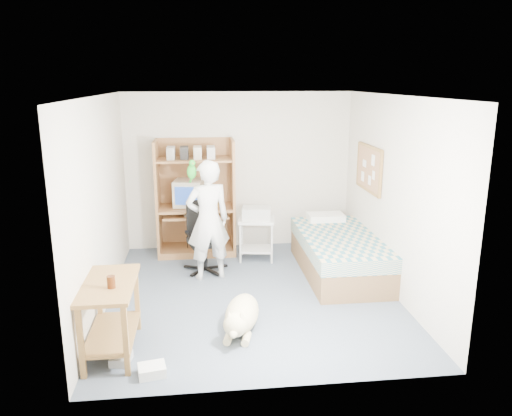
# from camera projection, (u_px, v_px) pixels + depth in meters

# --- Properties ---
(floor) EXTENTS (4.00, 4.00, 0.00)m
(floor) POSITION_uv_depth(u_px,v_px,m) (252.00, 295.00, 6.40)
(floor) COLOR #4A5564
(floor) RESTS_ON ground
(wall_back) EXTENTS (3.60, 0.02, 2.50)m
(wall_back) POSITION_uv_depth(u_px,v_px,m) (239.00, 171.00, 8.01)
(wall_back) COLOR beige
(wall_back) RESTS_ON floor
(wall_right) EXTENTS (0.02, 4.00, 2.50)m
(wall_right) POSITION_uv_depth(u_px,v_px,m) (394.00, 196.00, 6.29)
(wall_right) COLOR beige
(wall_right) RESTS_ON floor
(wall_left) EXTENTS (0.02, 4.00, 2.50)m
(wall_left) POSITION_uv_depth(u_px,v_px,m) (101.00, 204.00, 5.89)
(wall_left) COLOR beige
(wall_left) RESTS_ON floor
(ceiling) EXTENTS (3.60, 4.00, 0.02)m
(ceiling) POSITION_uv_depth(u_px,v_px,m) (252.00, 96.00, 5.78)
(ceiling) COLOR white
(ceiling) RESTS_ON wall_back
(computer_hutch) EXTENTS (1.20, 0.63, 1.80)m
(computer_hutch) POSITION_uv_depth(u_px,v_px,m) (196.00, 202.00, 7.79)
(computer_hutch) COLOR brown
(computer_hutch) RESTS_ON floor
(bed) EXTENTS (1.02, 2.02, 0.66)m
(bed) POSITION_uv_depth(u_px,v_px,m) (339.00, 253.00, 7.07)
(bed) COLOR brown
(bed) RESTS_ON floor
(side_desk) EXTENTS (0.50, 1.00, 0.75)m
(side_desk) POSITION_uv_depth(u_px,v_px,m) (110.00, 307.00, 4.95)
(side_desk) COLOR olive
(side_desk) RESTS_ON floor
(corkboard) EXTENTS (0.04, 0.94, 0.66)m
(corkboard) POSITION_uv_depth(u_px,v_px,m) (369.00, 169.00, 7.10)
(corkboard) COLOR #8A5F3E
(corkboard) RESTS_ON wall_right
(office_chair) EXTENTS (0.56, 0.57, 1.00)m
(office_chair) POSITION_uv_depth(u_px,v_px,m) (204.00, 246.00, 7.16)
(office_chair) COLOR black
(office_chair) RESTS_ON floor
(person) EXTENTS (0.69, 0.54, 1.66)m
(person) POSITION_uv_depth(u_px,v_px,m) (208.00, 220.00, 6.76)
(person) COLOR silver
(person) RESTS_ON floor
(parrot) EXTENTS (0.12, 0.21, 0.34)m
(parrot) POSITION_uv_depth(u_px,v_px,m) (192.00, 171.00, 6.58)
(parrot) COLOR #127F22
(parrot) RESTS_ON person
(dog) EXTENTS (0.53, 1.11, 0.42)m
(dog) POSITION_uv_depth(u_px,v_px,m) (241.00, 315.00, 5.45)
(dog) COLOR beige
(dog) RESTS_ON floor
(printer_cart) EXTENTS (0.59, 0.50, 0.64)m
(printer_cart) POSITION_uv_depth(u_px,v_px,m) (256.00, 232.00, 7.58)
(printer_cart) COLOR silver
(printer_cart) RESTS_ON floor
(printer) EXTENTS (0.46, 0.38, 0.18)m
(printer) POSITION_uv_depth(u_px,v_px,m) (256.00, 213.00, 7.50)
(printer) COLOR #ABABA6
(printer) RESTS_ON printer_cart
(crt_monitor) EXTENTS (0.49, 0.51, 0.41)m
(crt_monitor) POSITION_uv_depth(u_px,v_px,m) (189.00, 193.00, 7.75)
(crt_monitor) COLOR beige
(crt_monitor) RESTS_ON computer_hutch
(keyboard) EXTENTS (0.47, 0.22, 0.03)m
(keyboard) POSITION_uv_depth(u_px,v_px,m) (199.00, 214.00, 7.68)
(keyboard) COLOR beige
(keyboard) RESTS_ON computer_hutch
(pencil_cup) EXTENTS (0.08, 0.08, 0.12)m
(pencil_cup) POSITION_uv_depth(u_px,v_px,m) (216.00, 203.00, 7.74)
(pencil_cup) COLOR gold
(pencil_cup) RESTS_ON computer_hutch
(drink_glass) EXTENTS (0.08, 0.08, 0.12)m
(drink_glass) POSITION_uv_depth(u_px,v_px,m) (111.00, 282.00, 4.76)
(drink_glass) COLOR #441E0A
(drink_glass) RESTS_ON side_desk
(floor_box_a) EXTENTS (0.28, 0.24, 0.10)m
(floor_box_a) POSITION_uv_depth(u_px,v_px,m) (152.00, 370.00, 4.65)
(floor_box_a) COLOR white
(floor_box_a) RESTS_ON floor
(floor_box_b) EXTENTS (0.21, 0.25, 0.08)m
(floor_box_b) POSITION_uv_depth(u_px,v_px,m) (121.00, 359.00, 4.87)
(floor_box_b) COLOR #ABABA6
(floor_box_b) RESTS_ON floor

